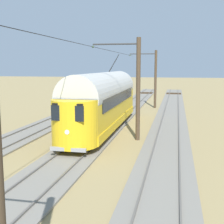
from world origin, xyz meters
TOP-DOWN VIEW (x-y plane):
  - ground_plane at (0.00, 0.00)m, footprint 220.00×220.00m
  - track_streetcar_siding at (-4.89, -0.31)m, footprint 2.80×80.00m
  - track_adjacent_siding at (0.00, -0.31)m, footprint 2.80×80.00m
  - track_third_siding at (4.89, -0.31)m, footprint 2.80×80.00m
  - vintage_streetcar at (0.00, 0.68)m, footprint 2.65×15.76m
  - catenary_pole_foreground at (-2.86, -12.41)m, footprint 3.18×0.28m
  - catenary_pole_mid_near at (-2.86, 3.48)m, footprint 3.18×0.28m
  - overhead_wire_run at (-0.07, 2.68)m, footprint 2.97×35.78m

SIDE VIEW (x-z plane):
  - ground_plane at x=0.00m, z-range 0.00..0.00m
  - track_streetcar_siding at x=-4.89m, z-range -0.04..0.14m
  - track_adjacent_siding at x=0.00m, z-range -0.04..0.14m
  - track_third_siding at x=4.89m, z-range -0.04..0.14m
  - vintage_streetcar at x=0.00m, z-range -0.58..5.09m
  - catenary_pole_foreground at x=-2.86m, z-range 0.18..6.72m
  - catenary_pole_mid_near at x=-2.86m, z-range 0.18..6.72m
  - overhead_wire_run at x=-0.07m, z-range 5.91..6.09m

